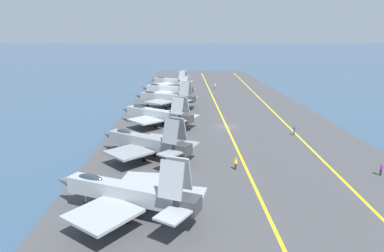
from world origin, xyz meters
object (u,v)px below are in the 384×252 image
(parked_jet_fourth, at_px, (156,114))
(crew_yellow_vest, at_px, (236,163))
(crew_blue_vest, at_px, (294,130))
(crew_purple_vest, at_px, (381,168))
(parked_jet_seventh, at_px, (170,81))
(parked_jet_third, at_px, (145,142))
(parked_jet_sixth, at_px, (167,89))
(crew_white_vest, at_px, (215,86))
(parked_jet_second, at_px, (125,192))
(parked_jet_fifth, at_px, (165,97))

(parked_jet_fourth, distance_m, crew_yellow_vest, 26.41)
(crew_blue_vest, bearing_deg, crew_purple_vest, -164.18)
(parked_jet_seventh, bearing_deg, crew_purple_vest, -159.01)
(parked_jet_third, bearing_deg, crew_yellow_vest, -110.63)
(parked_jet_sixth, distance_m, crew_purple_vest, 66.26)
(parked_jet_seventh, bearing_deg, parked_jet_third, 179.39)
(parked_jet_sixth, xyz_separation_m, crew_yellow_vest, (-56.78, -11.76, -1.46))
(parked_jet_third, xyz_separation_m, crew_yellow_vest, (-4.70, -12.47, -1.56))
(crew_blue_vest, bearing_deg, crew_white_vest, 9.15)
(crew_yellow_vest, bearing_deg, crew_white_vest, -2.78)
(parked_jet_third, relative_size, parked_jet_fourth, 0.92)
(parked_jet_third, distance_m, parked_jet_fourth, 18.57)
(parked_jet_second, distance_m, crew_purple_vest, 32.01)
(parked_jet_second, distance_m, parked_jet_third, 16.64)
(parked_jet_fifth, height_order, crew_yellow_vest, parked_jet_fifth)
(parked_jet_third, distance_m, parked_jet_fifth, 36.01)
(crew_blue_vest, bearing_deg, parked_jet_seventh, 22.54)
(parked_jet_fifth, height_order, crew_blue_vest, parked_jet_fifth)
(parked_jet_third, distance_m, parked_jet_sixth, 52.09)
(parked_jet_fourth, bearing_deg, parked_jet_fifth, -2.80)
(parked_jet_third, height_order, parked_jet_fifth, parked_jet_fifth)
(parked_jet_second, height_order, crew_blue_vest, parked_jet_second)
(parked_jet_second, xyz_separation_m, parked_jet_third, (16.64, 0.06, -0.09))
(crew_blue_vest, distance_m, crew_white_vest, 58.22)
(crew_purple_vest, bearing_deg, parked_jet_seventh, 20.99)
(parked_jet_third, relative_size, crew_blue_vest, 8.62)
(parked_jet_seventh, height_order, crew_blue_vest, parked_jet_seventh)
(crew_blue_vest, height_order, crew_white_vest, crew_blue_vest)
(parked_jet_second, bearing_deg, parked_jet_fourth, 0.00)
(parked_jet_sixth, distance_m, crew_yellow_vest, 58.00)
(parked_jet_second, xyz_separation_m, parked_jet_seventh, (87.30, -0.69, -0.22))
(parked_jet_seventh, bearing_deg, crew_blue_vest, -157.46)
(parked_jet_fifth, distance_m, crew_purple_vest, 52.30)
(parked_jet_third, xyz_separation_m, crew_blue_vest, (11.48, -25.30, -1.51))
(parked_jet_sixth, xyz_separation_m, crew_blue_vest, (-40.60, -24.59, -1.41))
(parked_jet_sixth, distance_m, parked_jet_seventh, 18.57)
(parked_jet_fourth, relative_size, crew_yellow_vest, 9.87)
(parked_jet_seventh, height_order, crew_white_vest, parked_jet_seventh)
(parked_jet_second, distance_m, parked_jet_fourth, 35.21)
(parked_jet_sixth, distance_m, crew_blue_vest, 47.49)
(parked_jet_second, bearing_deg, parked_jet_third, 0.20)
(parked_jet_fifth, bearing_deg, crew_white_vest, -24.67)
(parked_jet_seventh, bearing_deg, parked_jet_fifth, -179.73)
(parked_jet_fourth, height_order, parked_jet_seventh, parked_jet_fourth)
(parked_jet_third, bearing_deg, parked_jet_fifth, -1.45)
(parked_jet_fourth, xyz_separation_m, crew_blue_vest, (-7.09, -25.25, -1.43))
(crew_blue_vest, bearing_deg, crew_yellow_vest, 141.57)
(parked_jet_third, distance_m, parked_jet_seventh, 70.66)
(crew_purple_vest, distance_m, crew_white_vest, 77.39)
(parked_jet_fourth, height_order, crew_white_vest, parked_jet_fourth)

